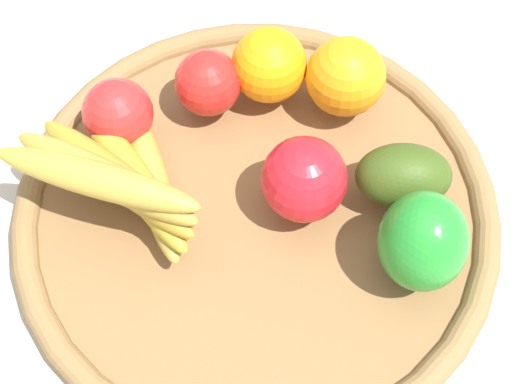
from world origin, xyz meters
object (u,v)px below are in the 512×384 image
at_px(banana_bunch, 122,178).
at_px(orange_0, 272,65).
at_px(orange_1, 346,77).
at_px(apple_0, 118,114).
at_px(bell_pepper, 423,241).
at_px(apple_2, 208,83).
at_px(avocado, 403,176).
at_px(apple_1, 304,179).

bearing_deg(banana_bunch, orange_0, 50.07).
distance_m(orange_1, apple_0, 0.22).
bearing_deg(bell_pepper, orange_0, -146.39).
relative_size(orange_0, apple_2, 1.14).
height_order(avocado, apple_0, apple_0).
xyz_separation_m(avocado, orange_1, (-0.06, 0.10, 0.01)).
xyz_separation_m(orange_0, orange_1, (0.07, -0.01, 0.00)).
relative_size(avocado, orange_1, 1.13).
xyz_separation_m(apple_1, avocado, (0.09, 0.02, -0.01)).
height_order(bell_pepper, orange_1, bell_pepper).
distance_m(avocado, orange_1, 0.12).
bearing_deg(apple_0, apple_2, 29.50).
distance_m(orange_0, apple_0, 0.16).
relative_size(banana_bunch, apple_2, 2.87).
height_order(bell_pepper, orange_0, bell_pepper).
bearing_deg(apple_2, apple_1, -46.12).
distance_m(banana_bunch, avocado, 0.25).
distance_m(avocado, apple_2, 0.21).
height_order(apple_1, bell_pepper, bell_pepper).
distance_m(bell_pepper, orange_0, 0.23).
relative_size(banana_bunch, orange_0, 2.51).
bearing_deg(orange_0, apple_1, -72.73).
bearing_deg(bell_pepper, orange_1, -162.38).
bearing_deg(apple_2, avocado, -24.44).
height_order(orange_0, orange_1, orange_1).
xyz_separation_m(apple_1, apple_2, (-0.10, 0.10, -0.01)).
distance_m(banana_bunch, orange_1, 0.23).
bearing_deg(avocado, apple_1, -168.70).
distance_m(orange_0, orange_1, 0.07).
height_order(banana_bunch, orange_1, banana_bunch).
distance_m(bell_pepper, avocado, 0.08).
bearing_deg(avocado, orange_0, 139.58).
xyz_separation_m(bell_pepper, orange_0, (-0.14, 0.18, -0.01)).
height_order(apple_1, apple_2, apple_1).
xyz_separation_m(apple_1, orange_0, (-0.04, 0.13, -0.00)).
distance_m(banana_bunch, bell_pepper, 0.26).
bearing_deg(orange_0, orange_1, -6.68).
bearing_deg(apple_2, banana_bunch, -116.73).
bearing_deg(apple_1, apple_0, 161.89).
height_order(orange_0, apple_2, orange_0).
bearing_deg(apple_2, bell_pepper, -38.28).
xyz_separation_m(bell_pepper, apple_2, (-0.20, 0.16, -0.01)).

